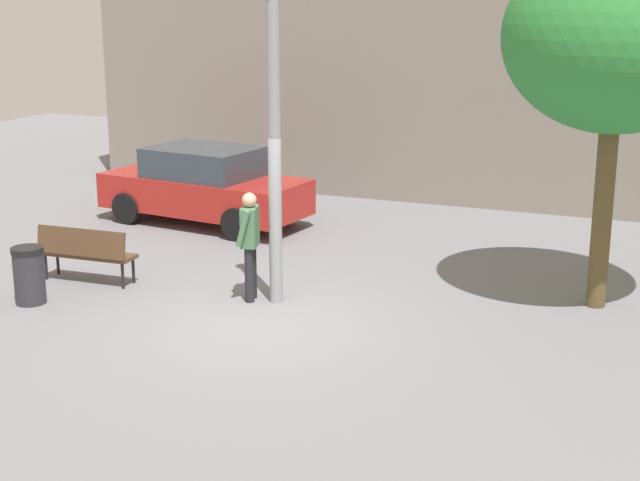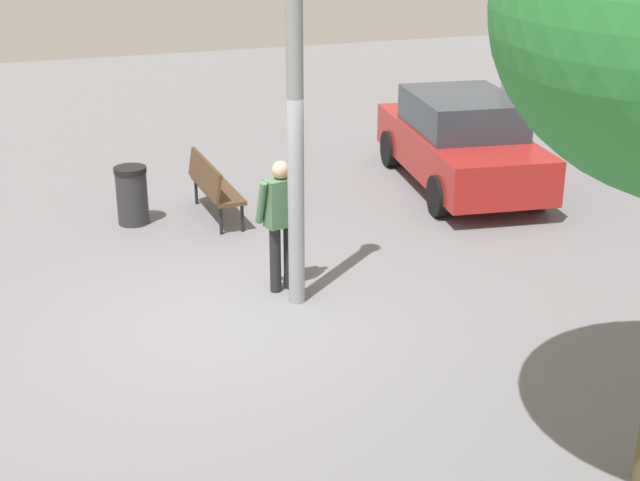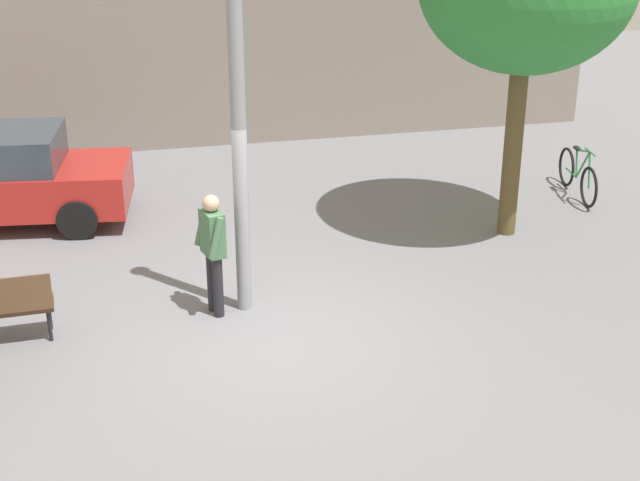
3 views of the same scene
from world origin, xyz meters
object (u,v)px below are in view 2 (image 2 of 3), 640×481
object	(u,v)px
parked_car_red	(461,141)
trash_bin	(132,195)
person_by_lamppost	(281,217)
park_bench	(212,184)
lamppost	(295,99)

from	to	relation	value
parked_car_red	trash_bin	distance (m)	5.43
person_by_lamppost	trash_bin	size ratio (longest dim) A/B	1.92
person_by_lamppost	park_bench	size ratio (longest dim) A/B	1.03
lamppost	trash_bin	world-z (taller)	lamppost
trash_bin	person_by_lamppost	bearing A→B (deg)	25.08
lamppost	park_bench	world-z (taller)	lamppost
lamppost	parked_car_red	xyz separation A→B (m)	(-3.42, 3.95, -1.72)
person_by_lamppost	parked_car_red	xyz separation A→B (m)	(-3.02, 4.01, -0.19)
lamppost	person_by_lamppost	bearing A→B (deg)	-171.25
park_bench	lamppost	bearing A→B (deg)	5.13
person_by_lamppost	trash_bin	xyz separation A→B (m)	(-3.00, -1.41, -0.53)
person_by_lamppost	lamppost	bearing A→B (deg)	8.75
park_bench	trash_bin	bearing A→B (deg)	-97.98
parked_car_red	trash_bin	xyz separation A→B (m)	(0.02, -5.42, -0.34)
lamppost	person_by_lamppost	world-z (taller)	lamppost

